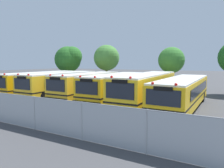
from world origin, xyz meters
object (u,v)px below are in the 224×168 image
at_px(school_bus_1, 61,83).
at_px(school_bus_3, 115,86).
at_px(tree_0, 69,59).
at_px(school_bus_2, 88,84).
at_px(tree_2, 171,59).
at_px(school_bus_5, 183,92).
at_px(tree_1, 107,57).
at_px(school_bus_4, 147,87).
at_px(school_bus_0, 42,82).

distance_m(school_bus_1, school_bus_3, 6.50).
relative_size(school_bus_3, tree_0, 1.60).
bearing_deg(school_bus_2, tree_2, -124.17).
relative_size(school_bus_5, tree_0, 1.84).
height_order(tree_0, tree_1, tree_1).
bearing_deg(school_bus_4, school_bus_1, 0.28).
relative_size(school_bus_5, tree_2, 2.03).
xyz_separation_m(school_bus_2, school_bus_4, (6.42, -0.04, 0.06)).
bearing_deg(tree_2, school_bus_2, -123.61).
bearing_deg(school_bus_4, tree_0, -28.08).
xyz_separation_m(school_bus_4, tree_2, (-0.14, 9.49, 2.57)).
xyz_separation_m(school_bus_2, school_bus_3, (3.13, 0.02, -0.01)).
height_order(school_bus_3, school_bus_5, school_bus_3).
bearing_deg(school_bus_3, school_bus_2, -1.09).
xyz_separation_m(school_bus_0, tree_2, (12.78, 9.59, 2.65)).
distance_m(school_bus_0, school_bus_3, 9.64).
xyz_separation_m(school_bus_1, tree_0, (-5.84, 8.25, 2.83)).
distance_m(school_bus_1, tree_2, 13.91).
distance_m(school_bus_4, tree_1, 13.39).
bearing_deg(tree_0, school_bus_0, -71.71).
bearing_deg(school_bus_0, tree_2, -144.40).
bearing_deg(school_bus_3, school_bus_4, 177.44).
height_order(school_bus_2, school_bus_3, school_bus_2).
bearing_deg(school_bus_5, tree_0, -22.68).
relative_size(school_bus_2, tree_2, 1.73).
relative_size(school_bus_0, school_bus_2, 1.13).
xyz_separation_m(school_bus_1, tree_1, (0.45, 9.32, 2.98)).
xyz_separation_m(school_bus_3, school_bus_4, (3.29, -0.06, 0.07)).
bearing_deg(school_bus_3, tree_0, -34.49).
distance_m(school_bus_1, tree_1, 9.80).
height_order(school_bus_1, school_bus_3, school_bus_1).
distance_m(school_bus_0, school_bus_1, 3.14).
relative_size(school_bus_0, tree_2, 1.95).
bearing_deg(school_bus_2, school_bus_5, 177.17).
xyz_separation_m(school_bus_0, school_bus_1, (3.14, -0.08, 0.01)).
height_order(school_bus_3, tree_0, tree_0).
relative_size(school_bus_2, school_bus_3, 0.98).
height_order(school_bus_1, tree_0, tree_0).
height_order(school_bus_4, tree_2, tree_2).
xyz_separation_m(tree_0, tree_2, (15.48, 1.42, -0.19)).
bearing_deg(school_bus_1, school_bus_5, 178.48).
xyz_separation_m(school_bus_5, tree_2, (-3.21, 9.83, 2.71)).
relative_size(school_bus_3, tree_1, 1.58).
height_order(school_bus_3, school_bus_4, school_bus_4).
relative_size(school_bus_3, school_bus_4, 0.86).
height_order(school_bus_0, school_bus_1, school_bus_1).
bearing_deg(tree_1, school_bus_3, -56.36).
bearing_deg(school_bus_2, school_bus_1, 3.11).
height_order(school_bus_5, tree_2, tree_2).
bearing_deg(school_bus_4, school_bus_5, 173.03).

